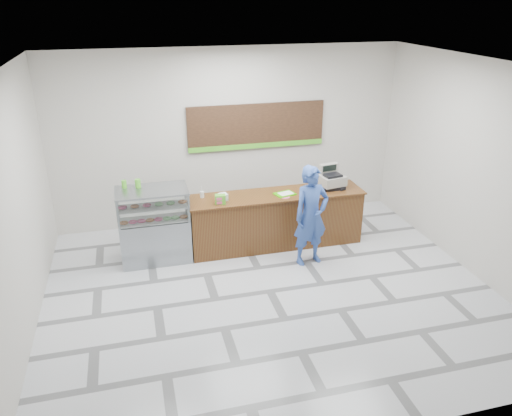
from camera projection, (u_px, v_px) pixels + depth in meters
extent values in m
plane|color=silver|center=(270.00, 291.00, 8.00)|extent=(7.00, 7.00, 0.00)
plane|color=beige|center=(230.00, 137.00, 9.97)|extent=(7.00, 0.00, 7.00)
plane|color=silver|center=(273.00, 67.00, 6.61)|extent=(7.00, 7.00, 0.00)
cube|color=brown|center=(276.00, 220.00, 9.30)|extent=(3.20, 0.70, 1.00)
cube|color=brown|center=(276.00, 195.00, 9.10)|extent=(3.26, 0.76, 0.03)
cube|color=gray|center=(156.00, 239.00, 8.83)|extent=(1.20, 0.70, 0.80)
cube|color=white|center=(153.00, 205.00, 8.57)|extent=(1.20, 0.70, 0.50)
cube|color=gray|center=(151.00, 191.00, 8.47)|extent=(1.22, 0.72, 0.03)
cube|color=silver|center=(154.00, 217.00, 8.66)|extent=(1.14, 0.64, 0.02)
cube|color=silver|center=(153.00, 204.00, 8.57)|extent=(1.14, 0.64, 0.02)
torus|color=#B16639|center=(124.00, 221.00, 8.45)|extent=(0.15, 0.15, 0.05)
torus|color=#D94D7D|center=(133.00, 220.00, 8.48)|extent=(0.15, 0.15, 0.05)
torus|color=#D94D7D|center=(141.00, 219.00, 8.51)|extent=(0.15, 0.15, 0.05)
torus|color=#B16639|center=(150.00, 218.00, 8.54)|extent=(0.15, 0.15, 0.05)
torus|color=#D94D7D|center=(158.00, 217.00, 8.58)|extent=(0.15, 0.15, 0.05)
torus|color=#89D780|center=(167.00, 216.00, 8.61)|extent=(0.15, 0.15, 0.05)
torus|color=#89D780|center=(175.00, 215.00, 8.64)|extent=(0.15, 0.15, 0.05)
torus|color=#B16639|center=(183.00, 215.00, 8.68)|extent=(0.15, 0.15, 0.05)
torus|color=#D94D7D|center=(122.00, 204.00, 8.48)|extent=(0.15, 0.15, 0.05)
torus|color=#B16639|center=(134.00, 203.00, 8.53)|extent=(0.15, 0.15, 0.05)
torus|color=#D94D7D|center=(146.00, 202.00, 8.58)|extent=(0.15, 0.15, 0.05)
torus|color=#89D780|center=(158.00, 201.00, 8.62)|extent=(0.15, 0.15, 0.05)
torus|color=#89D780|center=(170.00, 200.00, 8.67)|extent=(0.15, 0.15, 0.05)
torus|color=#B16639|center=(181.00, 199.00, 8.71)|extent=(0.15, 0.15, 0.05)
cube|color=black|center=(257.00, 126.00, 9.98)|extent=(2.80, 0.05, 0.90)
cube|color=#51B728|center=(257.00, 146.00, 10.11)|extent=(2.80, 0.02, 0.10)
cube|color=black|center=(330.00, 185.00, 9.40)|extent=(0.44, 0.44, 0.07)
cube|color=gray|center=(331.00, 179.00, 9.35)|extent=(0.52, 0.53, 0.18)
cube|color=black|center=(333.00, 175.00, 9.22)|extent=(0.34, 0.27, 0.04)
cube|color=gray|center=(328.00, 168.00, 9.40)|extent=(0.39, 0.17, 0.18)
cube|color=black|center=(330.00, 168.00, 9.33)|extent=(0.29, 0.06, 0.11)
cube|color=black|center=(340.00, 188.00, 9.29)|extent=(0.13, 0.19, 0.04)
cube|color=#35C000|center=(285.00, 194.00, 9.07)|extent=(0.41, 0.34, 0.02)
cube|color=white|center=(286.00, 193.00, 9.07)|extent=(0.30, 0.24, 0.00)
cube|color=white|center=(223.00, 197.00, 8.80)|extent=(0.17, 0.17, 0.12)
cylinder|color=silver|center=(202.00, 195.00, 8.91)|extent=(0.08, 0.08, 0.11)
cube|color=#51B728|center=(220.00, 199.00, 8.64)|extent=(0.20, 0.15, 0.16)
cylinder|color=#D94D7D|center=(285.00, 197.00, 8.95)|extent=(0.17, 0.17, 0.00)
cylinder|color=#51B728|center=(124.00, 184.00, 8.52)|extent=(0.09, 0.09, 0.13)
cylinder|color=#51B728|center=(138.00, 183.00, 8.53)|extent=(0.10, 0.10, 0.15)
imported|color=#304F9F|center=(311.00, 216.00, 8.54)|extent=(0.72, 0.54, 1.78)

